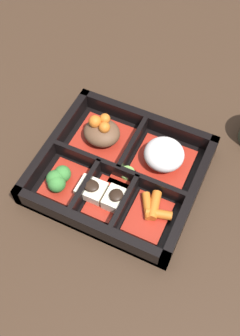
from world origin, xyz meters
TOP-DOWN VIEW (x-y plane):
  - ground_plane at (0.00, 0.00)m, footprint 3.00×3.00m
  - bento_base at (0.00, 0.00)m, footprint 0.26×0.24m
  - bento_rim at (0.00, -0.00)m, footprint 0.26×0.24m
  - bowl_stew at (-0.06, 0.05)m, footprint 0.09×0.09m
  - bowl_rice at (0.06, 0.05)m, footprint 0.09×0.09m
  - bowl_greens at (-0.08, -0.06)m, footprint 0.06×0.08m
  - bowl_tofu at (-0.00, -0.06)m, footprint 0.08×0.08m
  - bowl_carrots at (0.08, -0.05)m, footprint 0.07×0.08m
  - bowl_pickles at (0.01, -0.00)m, footprint 0.04×0.04m

SIDE VIEW (x-z plane):
  - ground_plane at x=0.00m, z-range 0.00..0.00m
  - bento_base at x=0.00m, z-range 0.00..0.01m
  - bowl_pickles at x=0.01m, z-range 0.01..0.02m
  - bowl_carrots at x=0.08m, z-range 0.01..0.03m
  - bento_rim at x=0.00m, z-range 0.00..0.04m
  - bowl_tofu at x=0.00m, z-range 0.01..0.04m
  - bowl_greens at x=-0.08m, z-range 0.01..0.04m
  - bowl_stew at x=-0.06m, z-range 0.00..0.06m
  - bowl_rice at x=0.06m, z-range 0.01..0.06m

